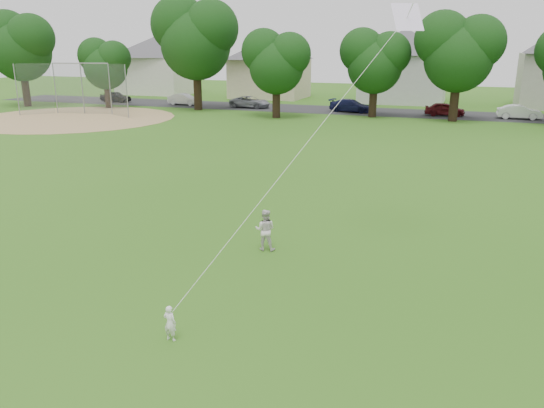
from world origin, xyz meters
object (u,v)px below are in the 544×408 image
(toddler, at_px, (170,323))
(baseball_backstop, at_px, (79,89))
(older_boy, at_px, (265,230))
(kite, at_px, (305,145))

(toddler, xyz_separation_m, baseball_backstop, (-28.18, 32.01, 1.90))
(toddler, relative_size, older_boy, 0.63)
(kite, bearing_deg, baseball_backstop, 136.87)
(baseball_backstop, bearing_deg, kite, -43.13)
(toddler, distance_m, kite, 5.48)
(kite, bearing_deg, older_boy, 133.09)
(toddler, xyz_separation_m, older_boy, (0.07, 5.80, 0.25))
(older_boy, bearing_deg, kite, 124.02)
(older_boy, relative_size, kite, 0.13)
(toddler, height_order, baseball_backstop, baseball_backstop)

